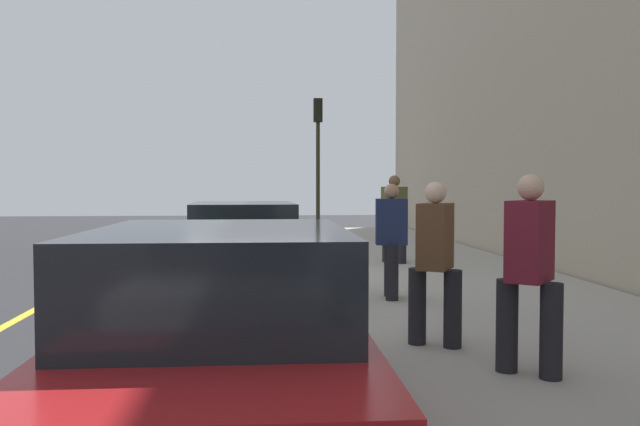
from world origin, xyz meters
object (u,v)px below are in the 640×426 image
Objects in this scene: parked_car_red at (223,338)px; parked_car_green at (243,249)px; pedestrian_olive_coat at (394,216)px; pedestrian_brown_coat at (435,259)px; traffic_light_pole at (318,144)px; pedestrian_burgundy_coat at (529,269)px; pedestrian_navy_coat at (391,237)px.

parked_car_green is (6.30, 0.05, 0.00)m from parked_car_red.
parked_car_green is 4.27m from pedestrian_olive_coat.
pedestrian_brown_coat is 0.39× the size of traffic_light_pole.
pedestrian_burgundy_coat is at bearing -153.90° from parked_car_green.
parked_car_red is 2.53× the size of pedestrian_navy_coat.
parked_car_red is 2.51× the size of pedestrian_brown_coat.
pedestrian_navy_coat is (4.90, -2.13, 0.28)m from parked_car_red.
parked_car_red is 0.98× the size of parked_car_green.
pedestrian_brown_coat is at bearing -179.66° from traffic_light_pole.
pedestrian_olive_coat is 1.11× the size of pedestrian_brown_coat.
parked_car_red and parked_car_green have the same top height.
parked_car_green is at bearing 26.05° from pedestrian_brown_coat.
pedestrian_burgundy_coat is at bearing -68.73° from parked_car_red.
parked_car_green is at bearing 26.10° from pedestrian_burgundy_coat.
pedestrian_navy_coat is 2.83m from pedestrian_brown_coat.
pedestrian_brown_coat is at bearing 26.33° from pedestrian_burgundy_coat.
parked_car_red is 6.30m from parked_car_green.
parked_car_red is 2.27× the size of pedestrian_olive_coat.
pedestrian_burgundy_coat is 1.04× the size of pedestrian_navy_coat.
parked_car_green is 2.59× the size of pedestrian_navy_coat.
pedestrian_olive_coat reaches higher than pedestrian_navy_coat.
traffic_light_pole is at bearing 0.34° from pedestrian_brown_coat.
pedestrian_brown_coat reaches higher than parked_car_green.
pedestrian_navy_coat is 4.41m from pedestrian_olive_coat.
traffic_light_pole is at bearing 2.46° from pedestrian_burgundy_coat.
pedestrian_navy_coat is at bearing -2.24° from pedestrian_brown_coat.
pedestrian_brown_coat is at bearing 177.76° from pedestrian_navy_coat.
traffic_light_pole reaches higher than pedestrian_burgundy_coat.
traffic_light_pole reaches higher than pedestrian_olive_coat.
pedestrian_brown_coat is (-4.23, -2.07, 0.29)m from parked_car_green.
pedestrian_burgundy_coat is 0.94× the size of pedestrian_olive_coat.
traffic_light_pole is (13.22, 0.08, 1.99)m from pedestrian_brown_coat.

